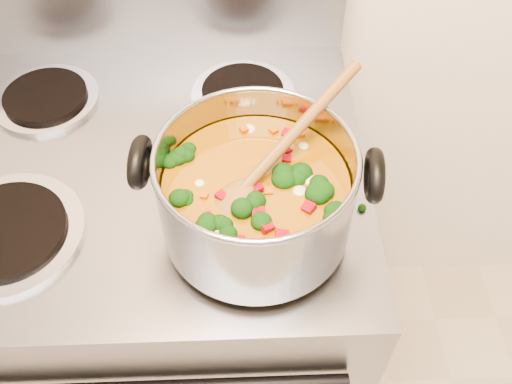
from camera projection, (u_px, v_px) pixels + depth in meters
The scene contains 4 objects.
electric_range at pixel (170, 296), 1.27m from camera, with size 0.73×0.66×1.08m.
stockpot at pixel (256, 195), 0.76m from camera, with size 0.32×0.26×0.16m.
wooden_spoon at pixel (266, 165), 0.73m from camera, with size 0.22×0.22×0.10m.
cooktop_crumbs at pixel (287, 215), 0.84m from camera, with size 0.16×0.32×0.01m.
Camera 1 is at (0.17, 0.53, 1.60)m, focal length 40.00 mm.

